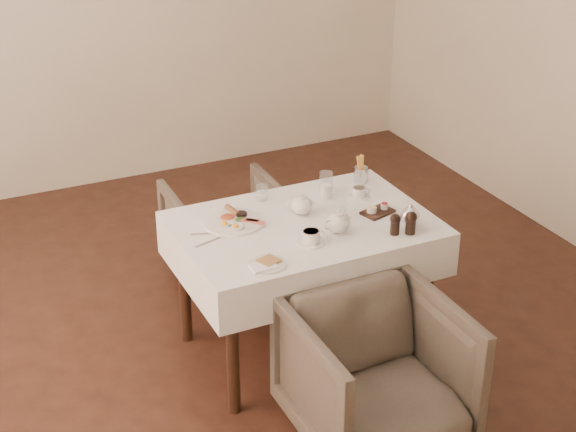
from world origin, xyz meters
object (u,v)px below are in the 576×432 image
(armchair_far, at_px, (227,233))
(breakfast_plate, at_px, (233,221))
(teapot_centre, at_px, (302,204))
(armchair_near, at_px, (376,374))
(table, at_px, (304,243))

(armchair_far, relative_size, breakfast_plate, 2.20)
(breakfast_plate, bearing_deg, armchair_far, 88.05)
(breakfast_plate, distance_m, teapot_centre, 0.36)
(armchair_far, distance_m, teapot_centre, 0.93)
(armchair_near, relative_size, teapot_centre, 4.88)
(armchair_near, xyz_separation_m, breakfast_plate, (-0.31, 0.92, 0.43))
(armchair_far, bearing_deg, teapot_centre, 99.60)
(armchair_near, bearing_deg, teapot_centre, 87.47)
(breakfast_plate, bearing_deg, table, -8.75)
(armchair_near, relative_size, breakfast_plate, 2.44)
(table, distance_m, armchair_near, 0.83)
(armchair_near, distance_m, breakfast_plate, 1.06)
(table, bearing_deg, teapot_centre, 72.11)
(table, relative_size, breakfast_plate, 4.17)
(armchair_far, xyz_separation_m, breakfast_plate, (-0.24, -0.71, 0.46))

